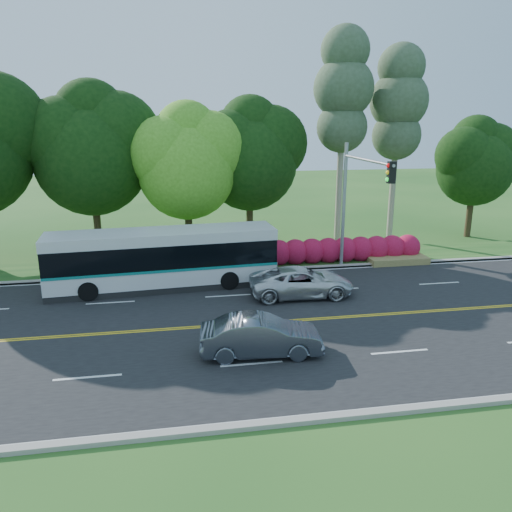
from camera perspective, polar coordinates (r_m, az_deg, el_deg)
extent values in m
plane|color=#22521B|center=(20.97, -0.71, -7.77)|extent=(120.00, 120.00, 0.00)
cube|color=black|center=(20.97, -0.71, -7.74)|extent=(60.00, 14.00, 0.02)
cube|color=gray|center=(27.60, -3.06, -1.82)|extent=(60.00, 0.30, 0.15)
cube|color=gray|center=(14.76, 3.93, -18.37)|extent=(60.00, 0.30, 0.15)
cube|color=#22521B|center=(29.37, -3.49, -0.80)|extent=(60.00, 4.00, 0.10)
cube|color=gold|center=(20.89, -0.67, -7.80)|extent=(57.00, 0.10, 0.00)
cube|color=gold|center=(21.04, -0.74, -7.63)|extent=(57.00, 0.10, 0.00)
cube|color=silver|center=(17.84, -18.70, -12.99)|extent=(2.20, 0.12, 0.00)
cube|color=silver|center=(17.77, -0.51, -12.22)|extent=(2.20, 0.12, 0.00)
cube|color=silver|center=(19.34, 16.08, -10.46)|extent=(2.20, 0.12, 0.00)
cube|color=silver|center=(24.18, -16.31, -5.13)|extent=(2.20, 0.12, 0.00)
cube|color=silver|center=(24.13, -3.20, -4.55)|extent=(2.20, 0.12, 0.00)
cube|color=silver|center=(25.30, 9.29, -3.76)|extent=(2.20, 0.12, 0.00)
cube|color=silver|center=(27.54, 20.19, -2.94)|extent=(2.20, 0.12, 0.00)
cube|color=silver|center=(27.33, -2.98, -2.11)|extent=(57.00, 0.12, 0.00)
cube|color=silver|center=(15.03, 3.65, -17.92)|extent=(57.00, 0.12, 0.00)
cylinder|color=#2E2114|center=(32.01, -17.64, 3.09)|extent=(0.44, 0.44, 3.60)
sphere|color=black|center=(31.43, -18.26, 10.42)|extent=(6.60, 6.60, 6.60)
sphere|color=black|center=(31.48, -15.66, 13.04)|extent=(5.28, 5.28, 5.28)
sphere|color=black|center=(31.39, -20.93, 12.30)|extent=(4.95, 4.95, 4.95)
sphere|color=black|center=(31.73, -18.37, 14.94)|extent=(4.29, 4.29, 4.29)
cylinder|color=#2E2114|center=(30.77, -7.66, 2.87)|extent=(0.44, 0.44, 3.24)
sphere|color=#498C1D|center=(30.19, -7.91, 9.64)|extent=(5.80, 5.80, 5.80)
sphere|color=#498C1D|center=(30.47, -5.51, 11.96)|extent=(4.64, 4.64, 4.64)
sphere|color=#498C1D|center=(29.89, -10.24, 11.44)|extent=(4.35, 4.35, 4.35)
sphere|color=#498C1D|center=(30.45, -7.91, 13.80)|extent=(3.77, 3.77, 3.77)
cylinder|color=#2E2114|center=(32.59, -0.73, 3.88)|extent=(0.44, 0.44, 3.42)
sphere|color=black|center=(32.04, -0.75, 10.57)|extent=(6.00, 6.00, 6.00)
sphere|color=black|center=(32.49, 1.57, 12.75)|extent=(4.80, 4.80, 4.80)
sphere|color=black|center=(31.60, -2.90, 12.39)|extent=(4.50, 4.50, 4.50)
sphere|color=black|center=(32.34, -0.70, 14.61)|extent=(3.90, 3.90, 3.90)
cylinder|color=gray|center=(33.57, 9.56, 9.52)|extent=(0.40, 0.40, 9.80)
sphere|color=#394C2F|center=(33.40, 9.78, 14.30)|extent=(3.23, 3.23, 3.23)
sphere|color=#394C2F|center=(33.44, 9.98, 18.38)|extent=(3.80, 3.80, 3.80)
sphere|color=#394C2F|center=(33.64, 10.17, 22.18)|extent=(3.04, 3.04, 3.04)
cylinder|color=gray|center=(35.57, 15.44, 8.94)|extent=(0.40, 0.40, 9.10)
sphere|color=#394C2F|center=(35.39, 15.75, 13.12)|extent=(3.23, 3.23, 3.23)
sphere|color=#394C2F|center=(35.39, 16.02, 16.69)|extent=(3.80, 3.80, 3.80)
sphere|color=#394C2F|center=(35.51, 16.29, 20.04)|extent=(3.04, 3.04, 3.04)
cylinder|color=#2E2114|center=(38.90, 23.18, 4.27)|extent=(0.44, 0.44, 3.06)
sphere|color=black|center=(38.46, 23.71, 9.16)|extent=(5.20, 5.20, 5.20)
sphere|color=black|center=(39.28, 25.09, 10.64)|extent=(4.16, 4.16, 4.16)
sphere|color=black|center=(37.66, 22.68, 10.55)|extent=(3.90, 3.90, 3.90)
sphere|color=black|center=(38.72, 23.83, 12.09)|extent=(3.38, 3.38, 3.38)
sphere|color=#A50D29|center=(28.89, 2.59, 0.38)|extent=(1.50, 1.50, 1.50)
sphere|color=#A50D29|center=(29.11, 4.51, 0.46)|extent=(1.50, 1.50, 1.50)
sphere|color=#A50D29|center=(29.37, 6.40, 0.55)|extent=(1.50, 1.50, 1.50)
sphere|color=#A50D29|center=(29.66, 8.26, 0.63)|extent=(1.50, 1.50, 1.50)
sphere|color=#A50D29|center=(29.98, 10.08, 0.71)|extent=(1.50, 1.50, 1.50)
sphere|color=#A50D29|center=(30.32, 11.86, 0.79)|extent=(1.50, 1.50, 1.50)
sphere|color=#A50D29|center=(30.70, 13.60, 0.87)|extent=(1.50, 1.50, 1.50)
sphere|color=#A50D29|center=(31.11, 15.29, 0.94)|extent=(1.50, 1.50, 1.50)
sphere|color=#A50D29|center=(31.54, 16.94, 1.01)|extent=(1.50, 1.50, 1.50)
cube|color=olive|center=(30.55, 15.84, -0.43)|extent=(3.50, 1.40, 0.40)
cylinder|color=#95979D|center=(28.40, 10.00, 5.58)|extent=(0.20, 0.20, 7.00)
cylinder|color=#95979D|center=(25.27, 12.60, 10.64)|extent=(0.14, 6.00, 0.14)
cube|color=black|center=(22.74, 15.22, 9.21)|extent=(0.32, 0.28, 0.95)
sphere|color=red|center=(22.64, 14.88, 9.97)|extent=(0.18, 0.18, 0.18)
sphere|color=yellow|center=(22.67, 14.83, 9.21)|extent=(0.18, 0.18, 0.18)
sphere|color=#19D833|center=(22.70, 14.77, 8.46)|extent=(0.18, 0.18, 0.18)
cube|color=silver|center=(25.47, -10.48, -1.83)|extent=(11.32, 3.19, 0.92)
cube|color=black|center=(25.18, -10.60, 0.42)|extent=(11.27, 3.22, 1.15)
cube|color=silver|center=(24.98, -10.69, 2.28)|extent=(11.32, 3.19, 0.52)
cube|color=#0C736E|center=(25.35, -10.53, -0.96)|extent=(11.27, 3.23, 0.13)
cube|color=black|center=(25.48, -23.16, -0.20)|extent=(0.22, 2.18, 1.59)
cube|color=#19E54C|center=(25.27, -23.35, 1.75)|extent=(0.15, 1.42, 0.20)
cube|color=black|center=(25.66, -10.41, -3.17)|extent=(11.31, 3.09, 0.33)
cylinder|color=black|center=(24.58, -18.62, -3.84)|extent=(0.95, 0.33, 0.93)
cylinder|color=black|center=(26.69, -18.29, -2.29)|extent=(0.95, 0.33, 0.93)
cylinder|color=black|center=(24.87, -3.06, -2.79)|extent=(0.95, 0.33, 0.93)
cylinder|color=black|center=(26.96, -3.96, -1.34)|extent=(0.95, 0.33, 0.93)
imported|color=#525963|center=(18.11, 0.57, -9.13)|extent=(4.48, 1.87, 1.44)
imported|color=silver|center=(24.00, 5.23, -2.96)|extent=(5.04, 2.46, 1.38)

